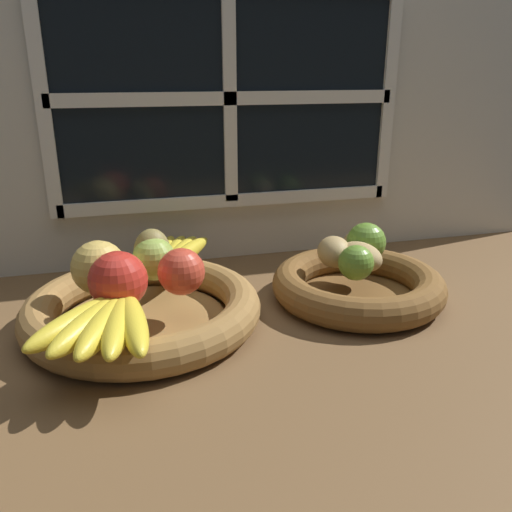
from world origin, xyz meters
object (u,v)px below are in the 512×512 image
(fruit_bowl_right, at_px, (358,286))
(lime_far, at_px, (366,242))
(apple_green_back, at_px, (154,259))
(pear_brown, at_px, (152,253))
(fruit_bowl_left, at_px, (143,309))
(apple_red_front, at_px, (118,280))
(banana_bunch_back, at_px, (172,254))
(potato_back, at_px, (359,247))
(potato_oblong, at_px, (334,252))
(potato_large, at_px, (360,257))
(lime_near, at_px, (356,263))
(apple_red_right, at_px, (181,272))
(apple_golden_left, at_px, (99,268))
(banana_bunch_front, at_px, (106,322))

(fruit_bowl_right, bearing_deg, lime_far, 52.13)
(fruit_bowl_right, bearing_deg, apple_green_back, 171.97)
(pear_brown, xyz_separation_m, lime_far, (0.35, -0.03, -0.01))
(fruit_bowl_left, bearing_deg, apple_red_front, -124.45)
(banana_bunch_back, height_order, potato_back, potato_back)
(potato_oblong, height_order, lime_far, lime_far)
(apple_red_front, xyz_separation_m, lime_far, (0.41, 0.08, -0.01))
(fruit_bowl_left, distance_m, apple_red_front, 0.09)
(potato_oblong, height_order, potato_large, potato_oblong)
(lime_near, bearing_deg, apple_red_right, 176.62)
(apple_golden_left, relative_size, apple_red_front, 0.98)
(apple_green_back, relative_size, potato_oblong, 0.92)
(fruit_bowl_left, xyz_separation_m, potato_back, (0.37, 0.04, 0.05))
(lime_near, bearing_deg, fruit_bowl_right, 56.31)
(pear_brown, height_order, potato_back, pear_brown)
(apple_golden_left, bearing_deg, lime_near, -7.44)
(fruit_bowl_left, height_order, banana_bunch_front, banana_bunch_front)
(fruit_bowl_left, bearing_deg, apple_golden_left, 166.67)
(fruit_bowl_left, xyz_separation_m, apple_red_front, (-0.03, -0.05, 0.07))
(fruit_bowl_right, relative_size, lime_near, 5.12)
(apple_green_back, xyz_separation_m, lime_far, (0.35, -0.01, -0.00))
(potato_oblong, bearing_deg, pear_brown, 172.91)
(apple_red_front, relative_size, banana_bunch_back, 0.42)
(apple_red_right, bearing_deg, apple_golden_left, 163.42)
(fruit_bowl_left, xyz_separation_m, lime_near, (0.32, -0.04, 0.06))
(banana_bunch_back, height_order, lime_near, lime_near)
(pear_brown, bearing_deg, apple_red_right, -67.41)
(potato_oblong, bearing_deg, apple_green_back, 176.14)
(apple_red_front, relative_size, potato_back, 1.03)
(apple_red_right, distance_m, lime_far, 0.32)
(potato_oblong, height_order, lime_near, lime_near)
(banana_bunch_front, distance_m, lime_far, 0.45)
(fruit_bowl_right, distance_m, potato_large, 0.05)
(apple_green_back, distance_m, potato_oblong, 0.29)
(fruit_bowl_left, relative_size, lime_near, 6.36)
(fruit_bowl_right, relative_size, potato_large, 3.36)
(apple_red_right, bearing_deg, potato_large, 4.03)
(potato_oblong, bearing_deg, apple_red_front, -168.32)
(pear_brown, xyz_separation_m, potato_oblong, (0.29, -0.04, -0.01))
(apple_green_back, relative_size, lime_far, 1.01)
(apple_red_right, bearing_deg, apple_green_back, 116.90)
(fruit_bowl_left, bearing_deg, potato_large, 0.00)
(potato_large, bearing_deg, lime_near, -123.69)
(apple_green_back, relative_size, banana_bunch_front, 0.36)
(potato_oblong, xyz_separation_m, lime_near, (0.01, -0.06, 0.00))
(potato_large, bearing_deg, lime_far, 52.13)
(fruit_bowl_left, bearing_deg, fruit_bowl_right, 0.00)
(apple_red_front, bearing_deg, lime_far, 11.31)
(pear_brown, height_order, lime_far, pear_brown)
(potato_back, bearing_deg, lime_near, -118.98)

